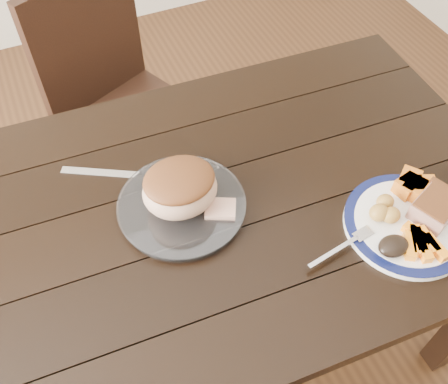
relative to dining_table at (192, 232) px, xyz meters
name	(u,v)px	position (x,y,z in m)	size (l,w,h in m)	color
ground	(201,335)	(0.00, 0.00, -0.66)	(4.00, 4.00, 0.00)	#472B16
dining_table	(192,232)	(0.00, 0.00, 0.00)	(1.64, 0.97, 0.75)	black
chair_far	(118,96)	(0.00, 0.73, -0.13)	(0.56, 0.57, 0.93)	black
dinner_plate	(406,224)	(0.44, -0.25, 0.10)	(0.29, 0.29, 0.02)	white
plate_rim	(407,222)	(0.44, -0.25, 0.11)	(0.29, 0.29, 0.02)	#0C123C
serving_platter	(182,207)	(-0.02, 0.01, 0.10)	(0.29, 0.29, 0.02)	white
pork_slice	(435,208)	(0.50, -0.25, 0.14)	(0.10, 0.08, 0.05)	#A77566
roasted_potatoes	(385,210)	(0.40, -0.21, 0.13)	(0.08, 0.08, 0.04)	gold
carrot_batons	(421,242)	(0.42, -0.31, 0.12)	(0.09, 0.11, 0.02)	orange
pumpkin_wedges	(413,185)	(0.50, -0.18, 0.13)	(0.10, 0.10, 0.04)	orange
dark_mushroom	(393,246)	(0.36, -0.29, 0.13)	(0.07, 0.05, 0.03)	black
fork	(345,245)	(0.27, -0.24, 0.11)	(0.18, 0.05, 0.00)	silver
roast_joint	(180,190)	(-0.02, 0.01, 0.17)	(0.17, 0.15, 0.11)	tan
cut_slice	(220,209)	(0.06, -0.04, 0.12)	(0.07, 0.06, 0.02)	tan
carving_knife	(148,175)	(-0.06, 0.14, 0.10)	(0.29, 0.18, 0.01)	silver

